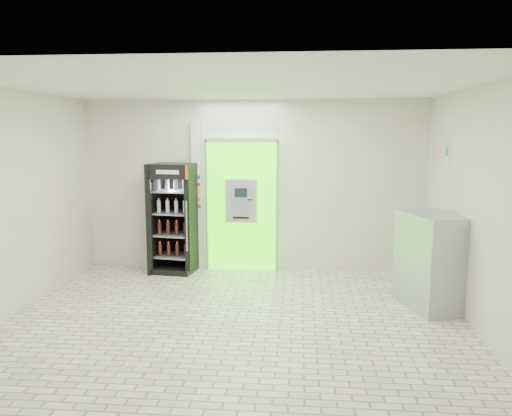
# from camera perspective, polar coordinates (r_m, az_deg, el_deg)

# --- Properties ---
(ground) EXTENTS (6.00, 6.00, 0.00)m
(ground) POSITION_cam_1_polar(r_m,az_deg,el_deg) (6.74, -2.28, -12.48)
(ground) COLOR beige
(ground) RESTS_ON ground
(room_shell) EXTENTS (6.00, 6.00, 6.00)m
(room_shell) POSITION_cam_1_polar(r_m,az_deg,el_deg) (6.32, -2.37, 3.32)
(room_shell) COLOR silver
(room_shell) RESTS_ON ground
(atm_assembly) EXTENTS (1.30, 0.24, 2.33)m
(atm_assembly) POSITION_cam_1_polar(r_m,az_deg,el_deg) (8.80, -1.63, 0.41)
(atm_assembly) COLOR #39EE03
(atm_assembly) RESTS_ON ground
(pillar) EXTENTS (0.22, 0.11, 2.60)m
(pillar) POSITION_cam_1_polar(r_m,az_deg,el_deg) (8.94, -6.58, 1.32)
(pillar) COLOR silver
(pillar) RESTS_ON ground
(beverage_cooler) EXTENTS (0.79, 0.74, 1.90)m
(beverage_cooler) POSITION_cam_1_polar(r_m,az_deg,el_deg) (8.83, -9.37, -1.37)
(beverage_cooler) COLOR black
(beverage_cooler) RESTS_ON ground
(steel_cabinet) EXTENTS (0.95, 1.15, 1.33)m
(steel_cabinet) POSITION_cam_1_polar(r_m,az_deg,el_deg) (7.35, 19.52, -5.75)
(steel_cabinet) COLOR #A2A4AA
(steel_cabinet) RESTS_ON ground
(exit_sign) EXTENTS (0.02, 0.22, 0.26)m
(exit_sign) POSITION_cam_1_polar(r_m,az_deg,el_deg) (7.95, 21.03, 5.86)
(exit_sign) COLOR white
(exit_sign) RESTS_ON room_shell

